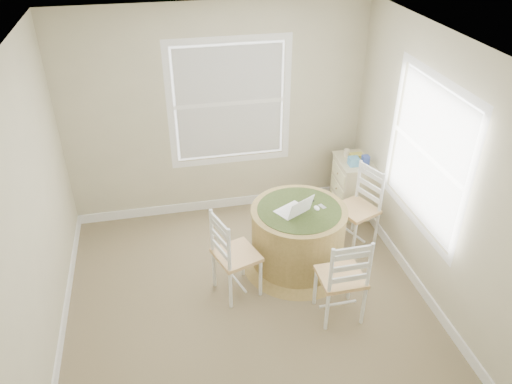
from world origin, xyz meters
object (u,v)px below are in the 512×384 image
object	(u,v)px
chair_right	(356,209)
laptop	(294,210)
corner_chest	(352,186)
chair_near	(341,276)
chair_left	(236,255)
round_table	(298,235)

from	to	relation	value
chair_right	laptop	xyz separation A→B (m)	(-0.83, -0.27, 0.29)
chair_right	corner_chest	bearing A→B (deg)	140.35
chair_near	corner_chest	size ratio (longest dim) A/B	1.26
chair_left	corner_chest	distance (m)	2.04
round_table	chair_near	xyz separation A→B (m)	(0.19, -0.81, 0.08)
laptop	corner_chest	world-z (taller)	laptop
laptop	corner_chest	size ratio (longest dim) A/B	0.55
chair_left	chair_right	distance (m)	1.57
round_table	corner_chest	distance (m)	1.29
chair_left	chair_near	xyz separation A→B (m)	(0.91, -0.53, 0.00)
round_table	chair_left	size ratio (longest dim) A/B	1.27
chair_right	corner_chest	xyz separation A→B (m)	(0.20, 0.63, -0.10)
round_table	chair_right	world-z (taller)	chair_right
chair_near	laptop	distance (m)	0.87
corner_chest	laptop	bearing A→B (deg)	-136.99
chair_right	laptop	bearing A→B (deg)	-93.65
round_table	corner_chest	world-z (taller)	corner_chest
chair_left	round_table	bearing A→B (deg)	-86.99
corner_chest	chair_near	bearing A→B (deg)	-112.86
chair_left	corner_chest	xyz separation A→B (m)	(1.69, 1.15, -0.10)
laptop	corner_chest	xyz separation A→B (m)	(1.03, 0.90, -0.38)
chair_left	chair_right	size ratio (longest dim) A/B	1.00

